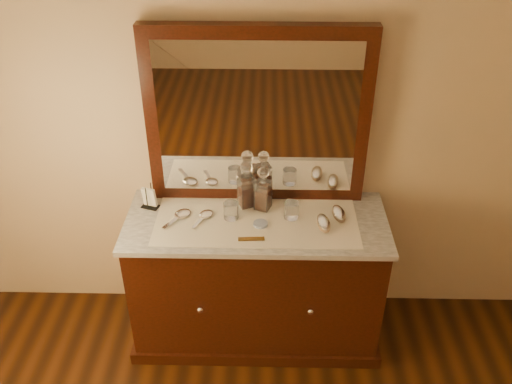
% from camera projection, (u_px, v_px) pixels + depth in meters
% --- Properties ---
extents(dresser_cabinet, '(1.40, 0.55, 0.82)m').
position_uv_depth(dresser_cabinet, '(256.00, 280.00, 3.20)').
color(dresser_cabinet, black).
rests_on(dresser_cabinet, floor).
extents(dresser_plinth, '(1.46, 0.59, 0.08)m').
position_uv_depth(dresser_plinth, '(256.00, 324.00, 3.41)').
color(dresser_plinth, black).
rests_on(dresser_plinth, floor).
extents(knob_left, '(0.04, 0.04, 0.04)m').
position_uv_depth(knob_left, '(200.00, 310.00, 2.95)').
color(knob_left, silver).
rests_on(knob_left, dresser_cabinet).
extents(knob_right, '(0.04, 0.04, 0.04)m').
position_uv_depth(knob_right, '(310.00, 311.00, 2.94)').
color(knob_right, silver).
rests_on(knob_right, dresser_cabinet).
extents(marble_top, '(1.44, 0.59, 0.03)m').
position_uv_depth(marble_top, '(256.00, 222.00, 2.97)').
color(marble_top, silver).
rests_on(marble_top, dresser_cabinet).
extents(mirror_frame, '(1.20, 0.08, 1.00)m').
position_uv_depth(mirror_frame, '(257.00, 118.00, 2.89)').
color(mirror_frame, black).
rests_on(mirror_frame, marble_top).
extents(mirror_glass, '(1.06, 0.01, 0.86)m').
position_uv_depth(mirror_glass, '(257.00, 120.00, 2.87)').
color(mirror_glass, white).
rests_on(mirror_glass, marble_top).
extents(lace_runner, '(1.10, 0.45, 0.00)m').
position_uv_depth(lace_runner, '(256.00, 222.00, 2.94)').
color(lace_runner, silver).
rests_on(lace_runner, marble_top).
extents(pin_dish, '(0.10, 0.10, 0.01)m').
position_uv_depth(pin_dish, '(261.00, 224.00, 2.92)').
color(pin_dish, white).
rests_on(pin_dish, lace_runner).
extents(comb, '(0.14, 0.03, 0.01)m').
position_uv_depth(comb, '(251.00, 239.00, 2.81)').
color(comb, brown).
rests_on(comb, lace_runner).
extents(napkin_rack, '(0.11, 0.08, 0.14)m').
position_uv_depth(napkin_rack, '(149.00, 198.00, 3.04)').
color(napkin_rack, black).
rests_on(napkin_rack, marble_top).
extents(decanter_left, '(0.11, 0.11, 0.28)m').
position_uv_depth(decanter_left, '(247.00, 188.00, 3.02)').
color(decanter_left, '#8E3814').
rests_on(decanter_left, lace_runner).
extents(decanter_right, '(0.10, 0.10, 0.26)m').
position_uv_depth(decanter_right, '(263.00, 193.00, 3.00)').
color(decanter_right, '#8E3814').
rests_on(decanter_right, lace_runner).
extents(brush_near, '(0.08, 0.16, 0.04)m').
position_uv_depth(brush_near, '(324.00, 223.00, 2.90)').
color(brush_near, '#8F7257').
rests_on(brush_near, lace_runner).
extents(brush_far, '(0.09, 0.15, 0.04)m').
position_uv_depth(brush_far, '(339.00, 214.00, 2.97)').
color(brush_far, '#8F7257').
rests_on(brush_far, lace_runner).
extents(hand_mirror_outer, '(0.16, 0.21, 0.02)m').
position_uv_depth(hand_mirror_outer, '(180.00, 215.00, 2.98)').
color(hand_mirror_outer, silver).
rests_on(hand_mirror_outer, lace_runner).
extents(hand_mirror_inner, '(0.12, 0.19, 0.02)m').
position_uv_depth(hand_mirror_inner, '(205.00, 216.00, 2.98)').
color(hand_mirror_inner, silver).
rests_on(hand_mirror_inner, lace_runner).
extents(tumblers, '(0.41, 0.09, 0.09)m').
position_uv_depth(tumblers, '(261.00, 210.00, 2.95)').
color(tumblers, white).
rests_on(tumblers, lace_runner).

